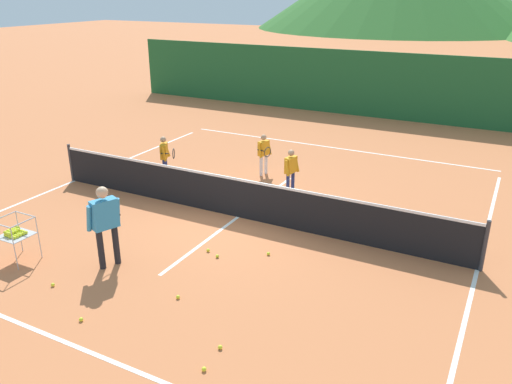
{
  "coord_description": "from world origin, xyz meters",
  "views": [
    {
      "loc": [
        5.49,
        -9.55,
        5.01
      ],
      "look_at": [
        0.74,
        -0.51,
        0.95
      ],
      "focal_mm": 35.99,
      "sensor_mm": 36.0,
      "label": 1
    }
  ],
  "objects_px": {
    "tennis_ball_1": "(204,369)",
    "tennis_ball_7": "(81,319)",
    "tennis_ball_2": "(53,285)",
    "tennis_ball_5": "(268,254)",
    "tennis_ball_3": "(217,256)",
    "tennis_ball_4": "(208,250)",
    "student_1": "(264,151)",
    "tennis_ball_9": "(178,297)",
    "student_0": "(165,154)",
    "tennis_ball_6": "(220,347)",
    "tennis_net": "(238,197)",
    "ball_cart": "(15,233)",
    "student_2": "(291,168)",
    "instructor": "(105,219)"
  },
  "relations": [
    {
      "from": "tennis_ball_5",
      "to": "tennis_ball_1",
      "type": "bearing_deg",
      "value": -78.53
    },
    {
      "from": "tennis_ball_2",
      "to": "tennis_ball_5",
      "type": "relative_size",
      "value": 1.0
    },
    {
      "from": "ball_cart",
      "to": "tennis_ball_7",
      "type": "bearing_deg",
      "value": -19.65
    },
    {
      "from": "student_2",
      "to": "tennis_ball_7",
      "type": "distance_m",
      "value": 6.68
    },
    {
      "from": "tennis_ball_1",
      "to": "tennis_ball_3",
      "type": "xyz_separation_m",
      "value": [
        -1.56,
        2.88,
        0.0
      ]
    },
    {
      "from": "student_1",
      "to": "tennis_ball_2",
      "type": "distance_m",
      "value": 7.17
    },
    {
      "from": "tennis_ball_7",
      "to": "ball_cart",
      "type": "bearing_deg",
      "value": 160.35
    },
    {
      "from": "student_0",
      "to": "tennis_ball_3",
      "type": "relative_size",
      "value": 18.0
    },
    {
      "from": "tennis_ball_2",
      "to": "tennis_ball_6",
      "type": "xyz_separation_m",
      "value": [
        3.58,
        -0.08,
        0.0
      ]
    },
    {
      "from": "student_0",
      "to": "tennis_ball_3",
      "type": "distance_m",
      "value": 4.97
    },
    {
      "from": "student_1",
      "to": "tennis_ball_1",
      "type": "distance_m",
      "value": 8.27
    },
    {
      "from": "instructor",
      "to": "ball_cart",
      "type": "height_order",
      "value": "instructor"
    },
    {
      "from": "tennis_ball_1",
      "to": "tennis_ball_7",
      "type": "height_order",
      "value": "same"
    },
    {
      "from": "student_1",
      "to": "tennis_ball_6",
      "type": "relative_size",
      "value": 17.52
    },
    {
      "from": "tennis_ball_1",
      "to": "tennis_ball_7",
      "type": "relative_size",
      "value": 1.0
    },
    {
      "from": "tennis_ball_1",
      "to": "tennis_ball_7",
      "type": "distance_m",
      "value": 2.4
    },
    {
      "from": "ball_cart",
      "to": "student_2",
      "type": "bearing_deg",
      "value": 59.74
    },
    {
      "from": "tennis_ball_2",
      "to": "tennis_ball_6",
      "type": "height_order",
      "value": "same"
    },
    {
      "from": "student_2",
      "to": "tennis_ball_3",
      "type": "height_order",
      "value": "student_2"
    },
    {
      "from": "student_2",
      "to": "tennis_ball_9",
      "type": "xyz_separation_m",
      "value": [
        0.26,
        -5.34,
        -0.7
      ]
    },
    {
      "from": "tennis_ball_3",
      "to": "tennis_ball_5",
      "type": "bearing_deg",
      "value": 33.5
    },
    {
      "from": "student_2",
      "to": "ball_cart",
      "type": "height_order",
      "value": "student_2"
    },
    {
      "from": "ball_cart",
      "to": "student_0",
      "type": "bearing_deg",
      "value": 93.15
    },
    {
      "from": "tennis_net",
      "to": "tennis_ball_7",
      "type": "distance_m",
      "value": 4.75
    },
    {
      "from": "tennis_ball_7",
      "to": "tennis_ball_3",
      "type": "bearing_deg",
      "value": 73.4
    },
    {
      "from": "student_0",
      "to": "tennis_ball_4",
      "type": "relative_size",
      "value": 18.0
    },
    {
      "from": "tennis_net",
      "to": "ball_cart",
      "type": "distance_m",
      "value": 4.74
    },
    {
      "from": "student_1",
      "to": "tennis_ball_6",
      "type": "xyz_separation_m",
      "value": [
        2.91,
        -7.18,
        -0.68
      ]
    },
    {
      "from": "student_0",
      "to": "tennis_ball_2",
      "type": "relative_size",
      "value": 18.0
    },
    {
      "from": "tennis_ball_1",
      "to": "tennis_ball_9",
      "type": "xyz_separation_m",
      "value": [
        -1.39,
        1.32,
        0.0
      ]
    },
    {
      "from": "tennis_ball_1",
      "to": "tennis_ball_2",
      "type": "height_order",
      "value": "same"
    },
    {
      "from": "student_0",
      "to": "tennis_ball_7",
      "type": "height_order",
      "value": "student_0"
    },
    {
      "from": "tennis_net",
      "to": "tennis_ball_2",
      "type": "height_order",
      "value": "tennis_net"
    },
    {
      "from": "tennis_ball_3",
      "to": "tennis_ball_4",
      "type": "relative_size",
      "value": 1.0
    },
    {
      "from": "tennis_ball_3",
      "to": "tennis_ball_1",
      "type": "bearing_deg",
      "value": -61.55
    },
    {
      "from": "ball_cart",
      "to": "tennis_ball_4",
      "type": "relative_size",
      "value": 13.22
    },
    {
      "from": "tennis_ball_5",
      "to": "tennis_ball_6",
      "type": "relative_size",
      "value": 1.0
    },
    {
      "from": "student_1",
      "to": "tennis_ball_3",
      "type": "height_order",
      "value": "student_1"
    },
    {
      "from": "instructor",
      "to": "tennis_ball_3",
      "type": "xyz_separation_m",
      "value": [
        1.68,
        1.22,
        -0.95
      ]
    },
    {
      "from": "tennis_ball_2",
      "to": "tennis_ball_7",
      "type": "distance_m",
      "value": 1.34
    },
    {
      "from": "tennis_ball_7",
      "to": "tennis_ball_9",
      "type": "bearing_deg",
      "value": 51.41
    },
    {
      "from": "tennis_ball_1",
      "to": "tennis_ball_4",
      "type": "relative_size",
      "value": 1.0
    },
    {
      "from": "ball_cart",
      "to": "tennis_ball_4",
      "type": "distance_m",
      "value": 3.76
    },
    {
      "from": "tennis_net",
      "to": "tennis_ball_6",
      "type": "xyz_separation_m",
      "value": [
        2.11,
        -4.27,
        -0.47
      ]
    },
    {
      "from": "student_1",
      "to": "tennis_ball_9",
      "type": "distance_m",
      "value": 6.6
    },
    {
      "from": "tennis_ball_5",
      "to": "tennis_ball_6",
      "type": "bearing_deg",
      "value": -77.46
    },
    {
      "from": "student_1",
      "to": "ball_cart",
      "type": "bearing_deg",
      "value": -106.7
    },
    {
      "from": "tennis_ball_2",
      "to": "tennis_ball_9",
      "type": "relative_size",
      "value": 1.0
    },
    {
      "from": "ball_cart",
      "to": "tennis_ball_2",
      "type": "bearing_deg",
      "value": -16.07
    },
    {
      "from": "student_0",
      "to": "tennis_ball_1",
      "type": "distance_m",
      "value": 8.1
    }
  ]
}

